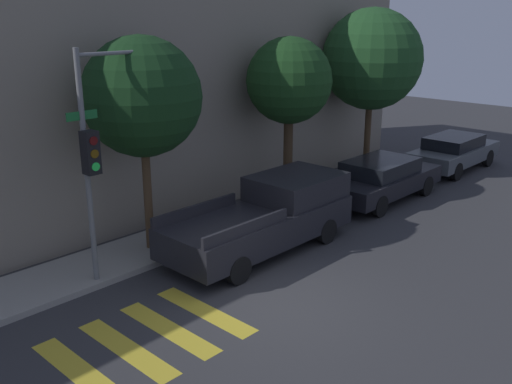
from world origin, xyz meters
The scene contains 11 objects.
ground_plane centered at (0.00, 0.00, 0.00)m, with size 60.00×60.00×0.00m, color #333335.
sidewalk centered at (0.00, 4.14, 0.07)m, with size 26.00×1.87×0.14m, color gray.
building_row centered at (0.00, 8.47, 3.64)m, with size 26.00×6.00×7.28m, color gray.
crosswalk centered at (-2.56, 0.80, 0.00)m, with size 3.26×2.60×0.00m.
traffic_light_pole centered at (-1.55, 3.37, 3.40)m, with size 2.37×0.56×5.14m.
pickup_truck centered at (2.17, 2.10, 0.87)m, with size 5.25×2.01×1.72m.
sedan_near_corner centered at (7.56, 2.10, 0.73)m, with size 4.60×1.87×1.36m.
sedan_middle centered at (12.77, 2.10, 0.72)m, with size 4.50×1.77×1.33m.
tree_near_corner centered at (-0.08, 4.05, 3.91)m, with size 2.83×2.83×5.33m.
tree_midblock centered at (5.23, 4.05, 3.83)m, with size 2.58×2.58×5.15m.
tree_far_end centered at (9.70, 4.05, 4.23)m, with size 3.52×3.52×6.00m.
Camera 1 is at (-7.92, -7.03, 5.78)m, focal length 40.00 mm.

